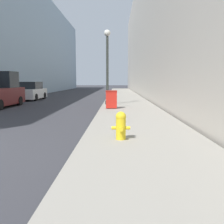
{
  "coord_description": "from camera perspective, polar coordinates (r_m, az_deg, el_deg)",
  "views": [
    {
      "loc": [
        5.12,
        -5.25,
        1.72
      ],
      "look_at": [
        4.67,
        16.75,
        -1.01
      ],
      "focal_mm": 40.0,
      "sensor_mm": 36.0,
      "label": 1
    }
  ],
  "objects": [
    {
      "name": "lamppost",
      "position": [
        16.9,
        -1.08,
        11.55
      ],
      "size": [
        0.43,
        0.43,
        4.91
      ],
      "color": "#2D332D",
      "rests_on": "sidewalk_right"
    },
    {
      "name": "fire_hydrant",
      "position": [
        6.71,
        2.04,
        -2.94
      ],
      "size": [
        0.51,
        0.39,
        0.76
      ],
      "color": "yellow",
      "rests_on": "sidewalk_right"
    },
    {
      "name": "building_right_stone",
      "position": [
        32.93,
        17.04,
        16.93
      ],
      "size": [
        12.0,
        60.0,
        15.05
      ],
      "color": "beige",
      "rests_on": "ground"
    },
    {
      "name": "sidewalk_right",
      "position": [
        23.32,
        3.02,
        3.03
      ],
      "size": [
        3.49,
        60.0,
        0.16
      ],
      "color": "gray",
      "rests_on": "ground"
    },
    {
      "name": "trash_bin",
      "position": [
        14.36,
        -0.12,
        2.95
      ],
      "size": [
        0.64,
        0.6,
        1.03
      ],
      "color": "red",
      "rests_on": "sidewalk_right"
    },
    {
      "name": "parked_sedan_near",
      "position": [
        24.14,
        -18.05,
        4.45
      ],
      "size": [
        1.89,
        4.25,
        1.66
      ],
      "color": "silver",
      "rests_on": "ground"
    }
  ]
}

